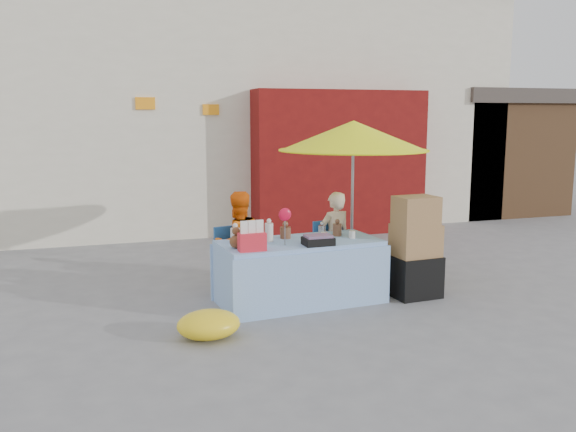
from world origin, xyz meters
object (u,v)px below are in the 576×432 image
object	(u,v)px
chair_left	(241,278)
vendor_beige	(335,240)
market_table	(299,271)
chair_right	(338,269)
box_stack	(415,251)
vendor_orange	(238,244)
umbrella	(353,136)

from	to	relation	value
chair_left	vendor_beige	distance (m)	1.31
market_table	chair_right	size ratio (longest dim) A/B	2.30
chair_left	chair_right	bearing A→B (deg)	-12.40
chair_left	box_stack	size ratio (longest dim) A/B	0.70
vendor_beige	market_table	bearing A→B (deg)	24.40
chair_right	vendor_orange	bearing A→B (deg)	161.44
vendor_orange	chair_left	bearing A→B (deg)	76.16
chair_left	box_stack	distance (m)	2.10
market_table	chair_left	bearing A→B (deg)	146.27
vendor_orange	vendor_beige	xyz separation A→B (m)	(1.25, 0.00, -0.03)
vendor_orange	box_stack	bearing A→B (deg)	148.34
vendor_orange	box_stack	world-z (taller)	vendor_orange
market_table	umbrella	bearing A→B (deg)	29.27
umbrella	box_stack	size ratio (longest dim) A/B	1.72
vendor_beige	umbrella	distance (m)	1.33
box_stack	chair_left	bearing A→B (deg)	164.27
chair_left	chair_right	size ratio (longest dim) A/B	1.00
market_table	vendor_beige	size ratio (longest dim) A/B	1.61
chair_left	box_stack	world-z (taller)	box_stack
vendor_beige	box_stack	xyz separation A→B (m)	(0.75, -0.70, -0.05)
market_table	chair_right	world-z (taller)	market_table
chair_right	umbrella	bearing A→B (deg)	30.77
chair_left	vendor_beige	world-z (taller)	vendor_beige
vendor_orange	chair_right	bearing A→B (deg)	161.44
chair_right	box_stack	size ratio (longest dim) A/B	0.70
chair_right	vendor_orange	size ratio (longest dim) A/B	0.67
vendor_beige	umbrella	size ratio (longest dim) A/B	0.58
chair_right	vendor_beige	world-z (taller)	vendor_beige
chair_left	vendor_orange	world-z (taller)	vendor_orange
vendor_beige	box_stack	distance (m)	1.03
chair_left	umbrella	world-z (taller)	umbrella
chair_right	box_stack	world-z (taller)	box_stack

